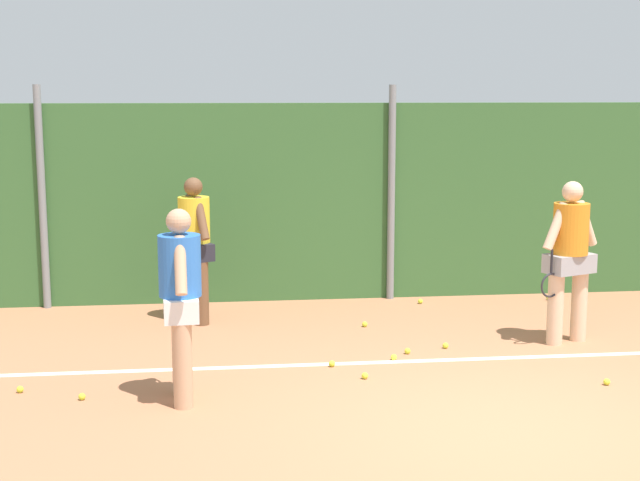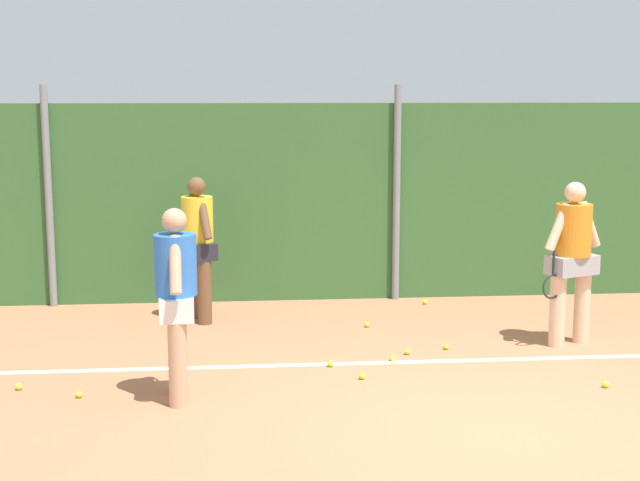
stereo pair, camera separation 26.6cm
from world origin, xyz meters
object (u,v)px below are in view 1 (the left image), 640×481
Objects in this scene: player_backcourt_far at (194,241)px; tennis_ball_11 at (407,351)px; player_midcourt at (570,253)px; tennis_ball_6 at (394,357)px; tennis_ball_3 at (365,376)px; tennis_ball_0 at (365,324)px; tennis_ball_8 at (82,397)px; tennis_ball_12 at (445,346)px; tennis_ball_4 at (20,389)px; player_foreground_near at (180,295)px; tennis_ball_9 at (607,382)px; tennis_ball_2 at (332,364)px; tennis_ball_13 at (549,298)px; tennis_ball_10 at (420,301)px.

player_backcourt_far reaches higher than tennis_ball_11.
player_midcourt reaches higher than tennis_ball_6.
tennis_ball_11 is (0.61, 0.81, 0.00)m from tennis_ball_3.
tennis_ball_0 is at bearing 102.98° from tennis_ball_11.
tennis_ball_6 is 3.29m from tennis_ball_8.
tennis_ball_8 is at bearing -161.45° from tennis_ball_12.
player_midcourt is at bearing 10.52° from tennis_ball_4.
player_foreground_near is at bearing -154.86° from tennis_ball_6.
tennis_ball_8 is 1.00× the size of tennis_ball_9.
tennis_ball_3 is 1.46m from tennis_ball_12.
tennis_ball_9 is (4.14, -0.03, -0.99)m from player_foreground_near.
tennis_ball_3 and tennis_ball_12 have the same top height.
tennis_ball_6 is at bearing -150.59° from tennis_ball_12.
player_midcourt is at bearing 82.97° from tennis_ball_9.
tennis_ball_6 is at bearing 150.96° from tennis_ball_9.
tennis_ball_0 is (-2.20, 0.95, -1.01)m from player_midcourt.
player_midcourt is at bearing 14.64° from tennis_ball_8.
player_foreground_near is at bearing -152.52° from tennis_ball_11.
tennis_ball_9 is (5.09, -0.16, 0.00)m from tennis_ball_8.
tennis_ball_9 is at bearing -19.26° from tennis_ball_2.
tennis_ball_8 is at bearing -163.96° from tennis_ball_6.
player_midcourt reaches higher than tennis_ball_13.
player_backcourt_far reaches higher than player_foreground_near.
tennis_ball_4 is (-3.37, -0.03, 0.00)m from tennis_ball_3.
tennis_ball_3 and tennis_ball_10 have the same top height.
tennis_ball_9 is 1.00× the size of tennis_ball_13.
tennis_ball_2 is 2.77m from tennis_ball_9.
tennis_ball_0 is at bearing 68.71° from tennis_ball_2.
tennis_ball_11 is at bearing 143.39° from tennis_ball_9.
player_foreground_near is 27.54× the size of tennis_ball_6.
tennis_ball_2 is at bearing 121.90° from tennis_ball_3.
player_midcourt is 4.50m from player_backcourt_far.
player_backcourt_far is 27.58× the size of tennis_ball_2.
tennis_ball_11 is (2.34, -1.71, -0.99)m from player_backcourt_far.
tennis_ball_12 is (3.83, 1.29, 0.00)m from tennis_ball_8.
tennis_ball_2 is (-0.61, -1.57, 0.00)m from tennis_ball_0.
tennis_ball_6 is at bearing -9.12° from player_midcourt.
tennis_ball_9 is 1.00× the size of tennis_ball_11.
tennis_ball_8 is 1.00× the size of tennis_ball_11.
tennis_ball_2 and tennis_ball_4 have the same top height.
player_foreground_near is 27.54× the size of tennis_ball_12.
player_backcourt_far is at bearing 143.64° from tennis_ball_9.
tennis_ball_10 is at bearing -103.73° from player_backcourt_far.
tennis_ball_2 is at bearing -170.35° from player_backcourt_far.
tennis_ball_0 is at bearing 80.53° from tennis_ball_3.
tennis_ball_4 is 4.56m from tennis_ball_12.
tennis_ball_2 and tennis_ball_12 have the same top height.
player_foreground_near is 2.02m from tennis_ball_2.
tennis_ball_9 is 3.69m from tennis_ball_13.
tennis_ball_4 and tennis_ball_8 have the same top height.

